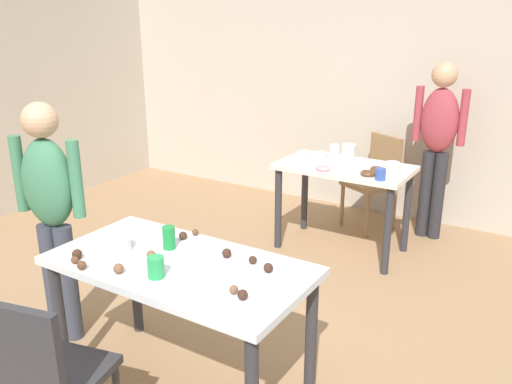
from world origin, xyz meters
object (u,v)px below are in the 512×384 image
object	(u,v)px
dining_table_near	(180,280)
mixing_bowl	(112,244)
chair_far_table	(376,176)
person_adult_far	(438,135)
person_girl_near	(51,204)
soda_can	(169,238)
dining_table_far	(344,180)
pitcher_far	(348,156)
chair_near_table	(44,374)

from	to	relation	value
dining_table_near	mixing_bowl	world-z (taller)	mixing_bowl
chair_far_table	person_adult_far	world-z (taller)	person_adult_far
person_girl_near	person_adult_far	world-z (taller)	person_adult_far
dining_table_near	soda_can	bearing A→B (deg)	145.23
person_girl_near	person_adult_far	size ratio (longest dim) A/B	0.94
dining_table_far	person_girl_near	distance (m)	2.34
dining_table_far	chair_far_table	distance (m)	0.67
mixing_bowl	dining_table_near	bearing A→B (deg)	10.23
chair_far_table	soda_can	world-z (taller)	soda_can
person_adult_far	pitcher_far	distance (m)	0.92
chair_far_table	person_girl_near	distance (m)	2.98
person_adult_far	chair_far_table	bearing A→B (deg)	-177.54
dining_table_far	person_adult_far	size ratio (longest dim) A/B	0.69
dining_table_near	dining_table_far	size ratio (longest dim) A/B	1.24
dining_table_near	person_girl_near	xyz separation A→B (m)	(-0.95, -0.00, 0.23)
soda_can	pitcher_far	bearing A→B (deg)	83.95
dining_table_near	person_adult_far	bearing A→B (deg)	78.57
person_adult_far	soda_can	world-z (taller)	person_adult_far
soda_can	chair_near_table	bearing A→B (deg)	-89.80
mixing_bowl	pitcher_far	xyz separation A→B (m)	(0.45, 2.11, 0.07)
dining_table_far	pitcher_far	size ratio (longest dim) A/B	5.38
dining_table_near	person_adult_far	world-z (taller)	person_adult_far
dining_table_near	chair_near_table	distance (m)	0.75
dining_table_far	chair_near_table	size ratio (longest dim) A/B	1.24
person_adult_far	chair_near_table	bearing A→B (deg)	-101.44
soda_can	pitcher_far	distance (m)	1.95
chair_far_table	person_girl_near	bearing A→B (deg)	-109.77
soda_can	mixing_bowl	bearing A→B (deg)	-144.35
mixing_bowl	soda_can	distance (m)	0.30
person_girl_near	mixing_bowl	distance (m)	0.57
chair_near_table	person_adult_far	xyz separation A→B (m)	(0.71, 3.52, 0.44)
chair_far_table	mixing_bowl	size ratio (longest dim) A/B	4.37
person_adult_far	pitcher_far	world-z (taller)	person_adult_far
chair_near_table	soda_can	size ratio (longest dim) A/B	7.13
dining_table_far	chair_near_table	xyz separation A→B (m)	(-0.14, -2.84, -0.13)
mixing_bowl	soda_can	bearing A→B (deg)	35.65
person_adult_far	dining_table_far	bearing A→B (deg)	-129.84
mixing_bowl	person_girl_near	bearing A→B (deg)	172.99
chair_far_table	soda_can	bearing A→B (deg)	-94.32
chair_far_table	person_adult_far	bearing A→B (deg)	2.46
chair_far_table	person_adult_far	xyz separation A→B (m)	(0.51, 0.02, 0.44)
dining_table_far	chair_far_table	bearing A→B (deg)	85.20
person_girl_near	dining_table_near	bearing A→B (deg)	0.13
person_girl_near	dining_table_far	bearing A→B (deg)	66.01
dining_table_far	person_adult_far	distance (m)	0.94
chair_near_table	chair_far_table	distance (m)	3.50
dining_table_far	pitcher_far	xyz separation A→B (m)	(0.06, -0.08, 0.22)
pitcher_far	soda_can	bearing A→B (deg)	-96.05
mixing_bowl	pitcher_far	distance (m)	2.16
person_girl_near	chair_far_table	bearing A→B (deg)	70.23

